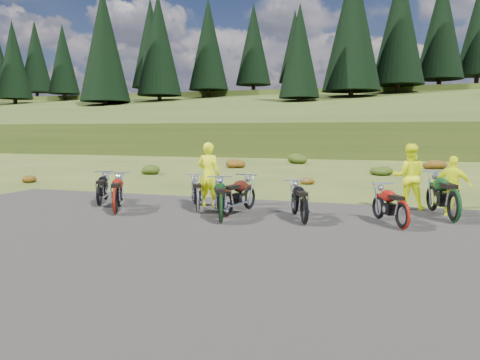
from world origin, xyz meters
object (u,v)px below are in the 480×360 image
(motorcycle_7, at_px, (453,224))
(motorcycle_0, at_px, (100,207))
(person_middle, at_px, (209,175))
(motorcycle_3, at_px, (198,213))

(motorcycle_7, bearing_deg, motorcycle_0, 78.86)
(motorcycle_0, bearing_deg, person_middle, -96.60)
(motorcycle_7, relative_size, person_middle, 1.21)
(motorcycle_7, xyz_separation_m, person_middle, (-6.64, 0.43, 0.95))
(motorcycle_0, bearing_deg, motorcycle_7, -112.17)
(motorcycle_0, distance_m, motorcycle_7, 9.72)
(motorcycle_3, distance_m, motorcycle_7, 6.55)
(motorcycle_0, distance_m, motorcycle_3, 3.18)
(motorcycle_3, bearing_deg, motorcycle_0, 63.03)
(motorcycle_7, bearing_deg, motorcycle_3, 80.83)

